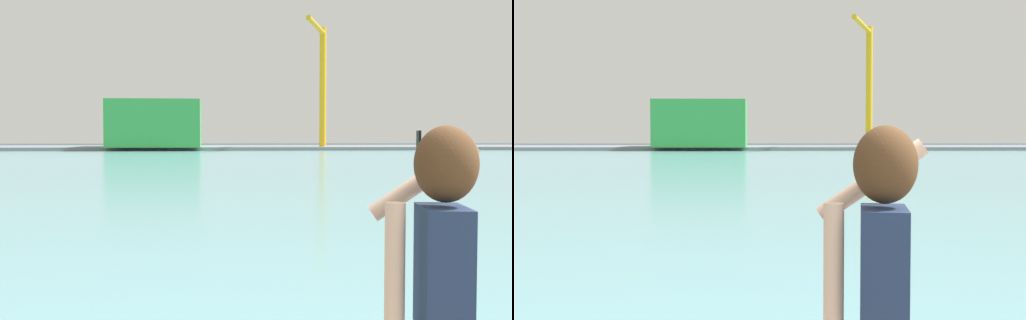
# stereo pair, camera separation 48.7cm
# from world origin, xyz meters

# --- Properties ---
(ground_plane) EXTENTS (220.00, 220.00, 0.00)m
(ground_plane) POSITION_xyz_m (0.00, 50.00, 0.00)
(ground_plane) COLOR #334751
(harbor_water) EXTENTS (140.00, 100.00, 0.02)m
(harbor_water) POSITION_xyz_m (0.00, 52.00, 0.01)
(harbor_water) COLOR #6BA8B2
(harbor_water) RESTS_ON ground_plane
(far_shore_dock) EXTENTS (140.00, 20.00, 0.50)m
(far_shore_dock) POSITION_xyz_m (0.00, 92.00, 0.25)
(far_shore_dock) COLOR gray
(far_shore_dock) RESTS_ON ground_plane
(person_photographer) EXTENTS (0.53, 0.56, 1.74)m
(person_photographer) POSITION_xyz_m (-0.98, 0.60, 1.54)
(person_photographer) COLOR #2D3342
(person_photographer) RESTS_ON quay_promenade
(warehouse_left) EXTENTS (13.05, 13.22, 6.73)m
(warehouse_left) POSITION_xyz_m (-9.56, 86.30, 3.86)
(warehouse_left) COLOR green
(warehouse_left) RESTS_ON far_shore_dock
(port_crane) EXTENTS (5.02, 11.98, 17.93)m
(port_crane) POSITION_xyz_m (14.89, 85.34, 11.49)
(port_crane) COLOR yellow
(port_crane) RESTS_ON far_shore_dock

